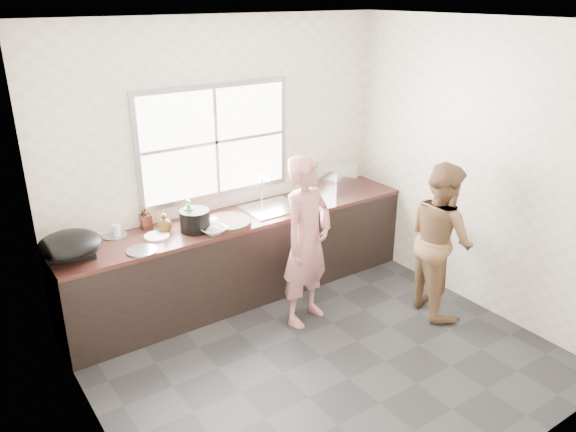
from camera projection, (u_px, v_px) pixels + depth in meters
floor at (322, 357)px, 4.77m from camera, size 3.60×3.20×0.01m
ceiling at (331, 20)px, 3.76m from camera, size 3.60×3.20×0.01m
wall_back at (224, 160)px, 5.49m from camera, size 3.60×0.01×2.70m
wall_left at (86, 271)px, 3.31m from camera, size 0.01×3.20×2.70m
wall_right at (478, 169)px, 5.22m from camera, size 0.01×3.20×2.70m
wall_front at (509, 296)px, 3.04m from camera, size 3.60×0.01×2.70m
cabinet at (243, 258)px, 5.60m from camera, size 3.60×0.62×0.82m
countertop at (242, 218)px, 5.44m from camera, size 3.60×0.64×0.04m
sink at (272, 208)px, 5.62m from camera, size 0.55×0.45×0.02m
faucet at (261, 189)px, 5.71m from camera, size 0.02×0.02×0.30m
window_frame at (215, 142)px, 5.35m from camera, size 1.60×0.05×1.10m
window_glazing at (216, 142)px, 5.33m from camera, size 1.50×0.01×1.00m
woman at (307, 247)px, 5.05m from camera, size 0.62×0.50×1.49m
person_side at (440, 239)px, 5.23m from camera, size 0.74×0.85×1.48m
cutting_board at (227, 223)px, 5.22m from camera, size 0.52×0.52×0.04m
cleaver at (206, 220)px, 5.24m from camera, size 0.22×0.12×0.01m
bowl_mince at (214, 230)px, 5.04m from camera, size 0.27×0.27×0.06m
bowl_crabs at (306, 207)px, 5.58m from camera, size 0.27×0.27×0.07m
bowl_held at (307, 207)px, 5.59m from camera, size 0.23×0.23×0.06m
black_pot at (195, 220)px, 5.07m from camera, size 0.30×0.30×0.20m
plate_food at (157, 236)px, 4.97m from camera, size 0.28×0.28×0.02m
bottle_green at (189, 214)px, 5.09m from camera, size 0.13×0.13×0.29m
bottle_brown_tall at (146, 219)px, 5.11m from camera, size 0.08×0.09×0.18m
bottle_brown_short at (164, 224)px, 5.05m from camera, size 0.16×0.16×0.16m
glass_jar at (117, 230)px, 4.98m from camera, size 0.09×0.09×0.10m
burner at (73, 250)px, 4.66m from camera, size 0.46×0.46×0.06m
wok at (70, 245)px, 4.46m from camera, size 0.62×0.62×0.19m
dish_rack at (337, 178)px, 6.07m from camera, size 0.42×0.34×0.28m
pot_lid_left at (142, 251)px, 4.70m from camera, size 0.29×0.29×0.01m
pot_lid_right at (115, 236)px, 4.99m from camera, size 0.24×0.24×0.01m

